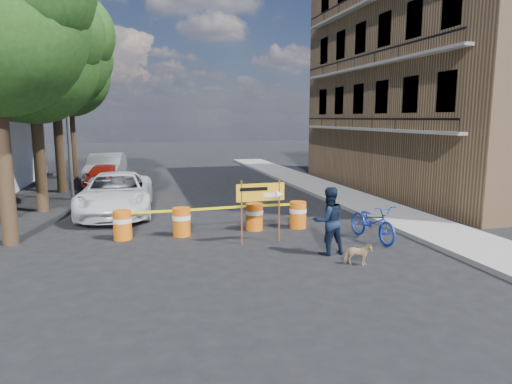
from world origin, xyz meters
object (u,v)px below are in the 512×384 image
bicycle (373,205)px  barrel_mid_right (254,216)px  detour_sign (267,197)px  sedan_silver (106,168)px  dog (358,254)px  suv_white (116,194)px  sedan_red (104,177)px  barrel_mid_left (181,221)px  barrel_far_left (122,224)px  pedestrian (329,221)px  barrel_far_right (298,214)px

bicycle → barrel_mid_right: bearing=138.2°
detour_sign → sedan_silver: (-5.38, 14.44, -0.54)m
detour_sign → dog: detour_sign is taller
suv_white → sedan_red: size_ratio=1.43×
bicycle → suv_white: (-7.69, 6.05, -0.29)m
detour_sign → sedan_silver: size_ratio=0.37×
barrel_mid_right → sedan_silver: sedan_silver is taller
barrel_mid_left → sedan_silver: 13.37m
sedan_silver → bicycle: bearing=-55.8°
dog → sedan_red: bearing=45.6°
barrel_far_left → dog: (5.82, -4.13, -0.18)m
sedan_red → sedan_silver: sedan_silver is taller
barrel_mid_right → suv_white: 5.98m
detour_sign → bicycle: (3.18, -0.58, -0.31)m
sedan_silver → pedestrian: bearing=-62.8°
barrel_mid_left → barrel_mid_right: same height
barrel_mid_right → sedan_silver: bearing=112.7°
barrel_mid_left → bicycle: bearing=-19.7°
sedan_silver → sedan_red: bearing=-85.4°
barrel_far_left → barrel_far_right: size_ratio=1.00×
dog → barrel_far_right: bearing=21.3°
barrel_far_right → sedan_silver: (-6.90, 12.96, 0.38)m
barrel_far_right → bicycle: bearing=-51.4°
detour_sign → pedestrian: bearing=-52.7°
barrel_mid_right → sedan_red: 11.70m
detour_sign → sedan_red: 13.12m
sedan_red → suv_white: bearing=-76.9°
barrel_mid_right → bicycle: (3.16, -2.15, 0.61)m
barrel_far_left → suv_white: bearing=94.5°
barrel_far_left → pedestrian: 6.28m
bicycle → barrel_far_right: bearing=121.0°
pedestrian → sedan_silver: pedestrian is taller
barrel_mid_left → suv_white: (-2.11, 4.05, 0.32)m
barrel_mid_right → suv_white: bearing=139.3°
barrel_mid_left → barrel_far_right: 3.93m
barrel_mid_left → barrel_mid_right: size_ratio=1.00×
barrel_mid_right → detour_sign: detour_sign is taller
barrel_mid_left → dog: bearing=-45.5°
barrel_mid_left → suv_white: bearing=117.5°
sedan_red → pedestrian: bearing=-58.3°
pedestrian → detour_sign: bearing=-54.6°
barrel_far_right → detour_sign: size_ratio=0.47×
bicycle → sedan_silver: bearing=112.0°
barrel_far_right → detour_sign: 2.32m
pedestrian → barrel_mid_left: bearing=-43.0°
barrel_far_left → sedan_red: 10.57m
detour_sign → bicycle: bicycle is taller
barrel_far_right → suv_white: suv_white is taller
sedan_red → bicycle: bearing=-50.2°
barrel_far_left → sedan_red: bearing=96.4°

